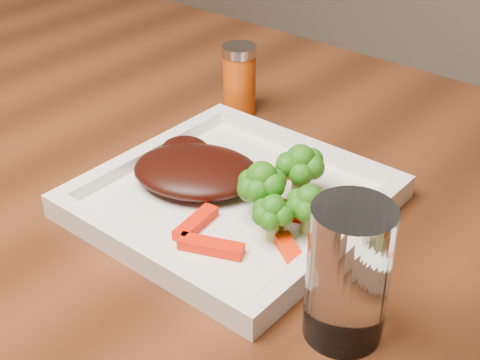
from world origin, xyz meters
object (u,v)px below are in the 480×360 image
Objects in this scene: steak at (197,171)px; spice_shaker at (239,80)px; plate at (233,202)px; drinking_glass at (348,274)px.

spice_shaker reaches higher than steak.
plate is 0.22m from spice_shaker.
plate is at bearing 4.18° from steak.
steak is 1.13× the size of drinking_glass.
steak is at bearing -175.82° from plate.
steak is 0.24m from drinking_glass.
drinking_glass reaches higher than spice_shaker.
drinking_glass is at bearing -23.25° from plate.
spice_shaker is at bearing 116.37° from steak.
steak is 0.20m from spice_shaker.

